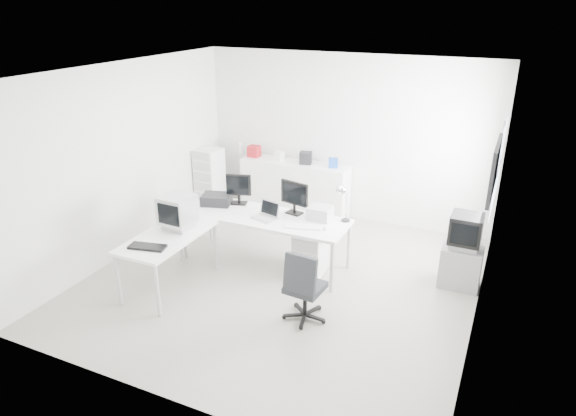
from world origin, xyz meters
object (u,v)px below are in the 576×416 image
at_px(lcd_monitor_large, 294,198).
at_px(laptop, 264,211).
at_px(main_desk, 265,240).
at_px(crt_tv, 466,232).
at_px(laser_printer, 320,213).
at_px(side_desk, 170,261).
at_px(office_chair, 305,284).
at_px(tv_cabinet, 461,266).
at_px(inkjet_printer, 217,199).
at_px(sideboard, 295,188).
at_px(filing_cabinet, 210,180).
at_px(lcd_monitor_small, 239,189).
at_px(drawer_pedestal, 311,252).
at_px(crt_monitor, 178,214).

relative_size(lcd_monitor_large, laptop, 1.30).
relative_size(main_desk, crt_tv, 4.80).
bearing_deg(laser_printer, side_desk, -140.77).
relative_size(office_chair, tv_cabinet, 1.66).
bearing_deg(inkjet_printer, sideboard, 57.92).
relative_size(laptop, filing_cabinet, 0.32).
bearing_deg(lcd_monitor_small, main_desk, -40.88).
height_order(tv_cabinet, filing_cabinet, filing_cabinet).
relative_size(main_desk, drawer_pedestal, 4.00).
height_order(main_desk, laptop, laptop).
height_order(crt_monitor, sideboard, crt_monitor).
bearing_deg(tv_cabinet, filing_cabinet, 168.54).
bearing_deg(tv_cabinet, lcd_monitor_large, -173.06).
height_order(lcd_monitor_large, laptop, lcd_monitor_large).
bearing_deg(office_chair, laser_printer, 109.24).
height_order(main_desk, office_chair, office_chair).
distance_m(laser_printer, crt_monitor, 1.93).
bearing_deg(laser_printer, drawer_pedestal, -106.69).
height_order(laptop, crt_tv, crt_tv).
xyz_separation_m(crt_monitor, crt_tv, (3.51, 1.38, -0.17)).
xyz_separation_m(drawer_pedestal, laser_printer, (0.05, 0.17, 0.54)).
relative_size(main_desk, side_desk, 1.71).
relative_size(lcd_monitor_large, crt_monitor, 1.12).
relative_size(lcd_monitor_large, sideboard, 0.24).
xyz_separation_m(drawer_pedestal, tv_cabinet, (1.96, 0.48, -0.02)).
bearing_deg(filing_cabinet, main_desk, -38.07).
xyz_separation_m(crt_monitor, filing_cabinet, (-0.99, 2.29, -0.40)).
relative_size(inkjet_printer, crt_monitor, 1.01).
xyz_separation_m(lcd_monitor_large, crt_monitor, (-1.20, -1.10, -0.02)).
distance_m(laptop, filing_cabinet, 2.46).
height_order(main_desk, sideboard, sideboard).
bearing_deg(crt_monitor, laptop, 42.03).
height_order(main_desk, crt_tv, crt_tv).
bearing_deg(laptop, inkjet_printer, -178.25).
relative_size(crt_tv, sideboard, 0.26).
distance_m(laser_printer, sideboard, 2.03).
distance_m(tv_cabinet, sideboard, 3.32).
distance_m(inkjet_printer, laser_printer, 1.60).
distance_m(laptop, tv_cabinet, 2.75).
bearing_deg(laser_printer, laptop, -155.73).
xyz_separation_m(inkjet_printer, laser_printer, (1.60, 0.12, 0.02)).
relative_size(lcd_monitor_small, sideboard, 0.24).
distance_m(main_desk, office_chair, 1.50).
distance_m(lcd_monitor_small, lcd_monitor_large, 0.90).
distance_m(lcd_monitor_small, office_chair, 2.14).
height_order(inkjet_printer, lcd_monitor_large, lcd_monitor_large).
xyz_separation_m(main_desk, inkjet_printer, (-0.85, 0.10, 0.45)).
bearing_deg(laser_printer, office_chair, -76.13).
distance_m(drawer_pedestal, laser_printer, 0.57).
relative_size(lcd_monitor_large, filing_cabinet, 0.41).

